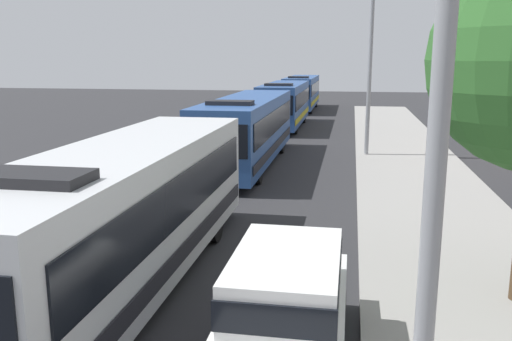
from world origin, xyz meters
name	(u,v)px	position (x,y,z in m)	size (l,w,h in m)	color
bus_lead	(126,210)	(-1.30, 11.56, 1.69)	(2.58, 11.14, 3.21)	silver
bus_second_in_line	(248,128)	(-1.30, 25.15, 1.69)	(2.58, 12.00, 3.21)	#284C8C
bus_middle	(284,103)	(-1.30, 38.73, 1.69)	(2.58, 10.44, 3.21)	#284C8C
bus_fourth_in_line	(302,92)	(-1.30, 51.78, 1.69)	(2.58, 10.94, 3.21)	#284C8C
white_suv	(285,308)	(2.40, 8.96, 1.03)	(1.86, 4.93, 1.90)	white
streetlamp_near	(447,11)	(4.10, 6.42, 5.25)	(6.45, 0.28, 8.27)	gray
streetlamp_mid	(371,43)	(4.10, 28.04, 5.48)	(5.79, 0.28, 8.79)	gray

